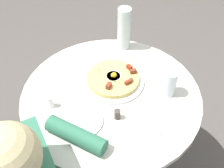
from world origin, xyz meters
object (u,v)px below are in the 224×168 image
object	(u,v)px
breakfast_pizza	(113,78)
knife	(139,140)
salt_shaker	(51,102)
pepper_shaker	(117,114)
bread_plate	(83,121)
water_glass	(169,83)
dining_table	(111,115)
fork	(139,133)
water_bottle	(124,29)
pizza_plate	(113,81)

from	to	relation	value
breakfast_pizza	knife	bearing A→B (deg)	169.00
salt_shaker	pepper_shaker	distance (m)	0.30
bread_plate	water_glass	bearing A→B (deg)	-94.00
dining_table	salt_shaker	bearing A→B (deg)	79.14
fork	knife	distance (m)	0.04
water_bottle	water_glass	bearing A→B (deg)	-178.78
pizza_plate	knife	world-z (taller)	pizza_plate
bread_plate	fork	bearing A→B (deg)	-132.49
water_bottle	bread_plate	bearing A→B (deg)	132.58
knife	fork	bearing A→B (deg)	-90.00
knife	salt_shaker	xyz separation A→B (m)	(0.34, 0.25, 0.02)
water_glass	water_bottle	size ratio (longest dim) A/B	0.55
pizza_plate	breakfast_pizza	size ratio (longest dim) A/B	1.20
dining_table	fork	xyz separation A→B (m)	(-0.26, 0.01, 0.18)
water_bottle	salt_shaker	distance (m)	0.56
pizza_plate	water_glass	bearing A→B (deg)	-133.93
water_glass	pepper_shaker	size ratio (longest dim) A/B	2.81
dining_table	knife	bearing A→B (deg)	175.39
pizza_plate	water_glass	xyz separation A→B (m)	(-0.19, -0.19, 0.06)
pepper_shaker	water_glass	bearing A→B (deg)	-85.78
fork	pepper_shaker	bearing A→B (deg)	-42.12
dining_table	water_bottle	world-z (taller)	water_bottle
fork	salt_shaker	bearing A→B (deg)	-19.79
water_bottle	pepper_shaker	size ratio (longest dim) A/B	5.11
dining_table	water_bottle	bearing A→B (deg)	-38.59
pizza_plate	knife	xyz separation A→B (m)	(-0.35, 0.07, 0.00)
knife	pepper_shaker	world-z (taller)	pepper_shaker
knife	water_glass	size ratio (longest dim) A/B	1.37
water_bottle	pepper_shaker	world-z (taller)	water_bottle
knife	water_glass	distance (m)	0.31
salt_shaker	pepper_shaker	bearing A→B (deg)	-130.31
salt_shaker	water_glass	bearing A→B (deg)	-108.98
pizza_plate	fork	size ratio (longest dim) A/B	1.71
bread_plate	knife	xyz separation A→B (m)	(-0.20, -0.16, 0.00)
dining_table	water_bottle	distance (m)	0.47
breakfast_pizza	water_bottle	world-z (taller)	water_bottle
bread_plate	salt_shaker	size ratio (longest dim) A/B	3.06
breakfast_pizza	bread_plate	bearing A→B (deg)	124.02
pizza_plate	water_bottle	world-z (taller)	water_bottle
fork	salt_shaker	size ratio (longest dim) A/B	3.15
water_bottle	breakfast_pizza	bearing A→B (deg)	140.79
knife	salt_shaker	distance (m)	0.43
knife	water_bottle	xyz separation A→B (m)	(0.57, -0.25, 0.11)
pizza_plate	salt_shaker	world-z (taller)	salt_shaker
pizza_plate	pepper_shaker	world-z (taller)	pepper_shaker
fork	water_bottle	world-z (taller)	water_bottle
water_glass	fork	bearing A→B (deg)	119.11
breakfast_pizza	bread_plate	xyz separation A→B (m)	(-0.15, 0.23, -0.02)
pizza_plate	fork	distance (m)	0.32
bread_plate	knife	size ratio (longest dim) A/B	0.97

